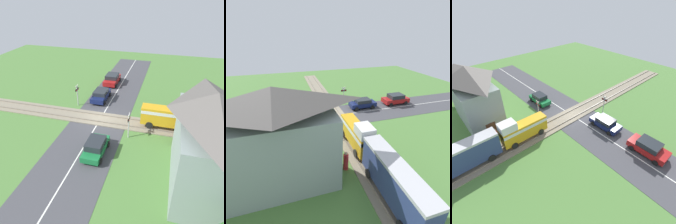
% 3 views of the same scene
% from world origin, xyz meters
% --- Properties ---
extents(ground_plane, '(60.00, 60.00, 0.00)m').
position_xyz_m(ground_plane, '(0.00, 0.00, 0.00)').
color(ground_plane, '#4C7A38').
extents(road_surface, '(48.00, 6.40, 0.02)m').
position_xyz_m(road_surface, '(0.00, 0.00, 0.01)').
color(road_surface, '#424247').
rests_on(road_surface, ground_plane).
extents(track_bed, '(2.80, 48.00, 0.24)m').
position_xyz_m(track_bed, '(0.00, 0.00, 0.07)').
color(track_bed, gray).
rests_on(track_bed, ground_plane).
extents(train, '(1.58, 12.64, 3.18)m').
position_xyz_m(train, '(0.00, 11.21, 1.86)').
color(train, gold).
rests_on(train, track_bed).
extents(car_near_crossing, '(3.99, 1.95, 1.42)m').
position_xyz_m(car_near_crossing, '(-4.80, -1.44, 0.75)').
color(car_near_crossing, '#141E4C').
rests_on(car_near_crossing, ground_plane).
extents(car_far_side, '(3.76, 1.84, 1.47)m').
position_xyz_m(car_far_side, '(5.76, 1.44, 0.76)').
color(car_far_side, '#197038').
rests_on(car_far_side, ground_plane).
extents(car_behind_queue, '(4.14, 2.06, 1.58)m').
position_xyz_m(car_behind_queue, '(-10.58, -1.44, 0.82)').
color(car_behind_queue, '#A81919').
rests_on(car_behind_queue, ground_plane).
extents(crossing_signal_west_approach, '(0.90, 0.18, 2.82)m').
position_xyz_m(crossing_signal_west_approach, '(-2.55, -3.83, 1.82)').
color(crossing_signal_west_approach, '#B7B7B7').
rests_on(crossing_signal_west_approach, ground_plane).
extents(crossing_signal_east_approach, '(0.90, 0.18, 2.82)m').
position_xyz_m(crossing_signal_east_approach, '(2.55, 3.83, 1.82)').
color(crossing_signal_east_approach, '#B7B7B7').
rests_on(crossing_signal_east_approach, ground_plane).
extents(station_building, '(8.59, 4.32, 7.81)m').
position_xyz_m(station_building, '(6.94, 10.18, 3.80)').
color(station_building, gray).
rests_on(station_building, ground_plane).
extents(pedestrian_by_station, '(0.44, 0.44, 1.77)m').
position_xyz_m(pedestrian_by_station, '(1.99, 10.18, 0.81)').
color(pedestrian_by_station, '#B2282D').
rests_on(pedestrian_by_station, ground_plane).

